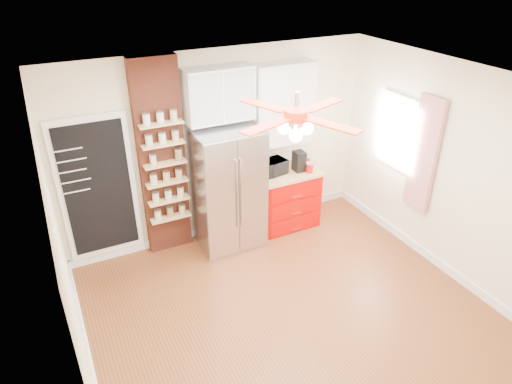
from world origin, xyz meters
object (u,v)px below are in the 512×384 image
fridge (228,188)px  pantry_jar_oats (153,160)px  canister_left (310,168)px  ceiling_fan (296,115)px  coffee_maker (299,161)px  toaster_oven (273,167)px  red_cabinet (286,198)px

fridge → pantry_jar_oats: 1.11m
canister_left → fridge: bearing=174.9°
ceiling_fan → pantry_jar_oats: 2.27m
coffee_maker → fridge: bearing=179.9°
fridge → toaster_oven: 0.76m
fridge → coffee_maker: (1.14, 0.00, 0.18)m
pantry_jar_oats → canister_left: bearing=-7.0°
canister_left → coffee_maker: bearing=134.4°
red_cabinet → ceiling_fan: bearing=-118.7°
ceiling_fan → pantry_jar_oats: ceiling_fan is taller
ceiling_fan → pantry_jar_oats: (-1.00, 1.79, -0.99)m
toaster_oven → red_cabinet: bearing=-16.7°
red_cabinet → canister_left: 0.61m
ceiling_fan → coffee_maker: 2.40m
fridge → canister_left: bearing=-5.1°
red_cabinet → ceiling_fan: 2.75m
fridge → red_cabinet: bearing=3.0°
toaster_oven → coffee_maker: 0.41m
coffee_maker → canister_left: coffee_maker is taller
toaster_oven → coffee_maker: (0.40, -0.07, 0.04)m
coffee_maker → canister_left: size_ratio=2.26×
fridge → pantry_jar_oats: bearing=170.5°
toaster_oven → pantry_jar_oats: 1.75m
pantry_jar_oats → ceiling_fan: bearing=-60.9°
coffee_maker → pantry_jar_oats: 2.13m
fridge → ceiling_fan: bearing=-88.2°
canister_left → red_cabinet: bearing=150.6°
coffee_maker → pantry_jar_oats: size_ratio=2.39×
ceiling_fan → toaster_oven: (0.70, 1.71, -1.42)m
fridge → pantry_jar_oats: (-0.95, 0.16, 0.56)m
fridge → coffee_maker: size_ratio=5.83×
coffee_maker → canister_left: bearing=-45.9°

